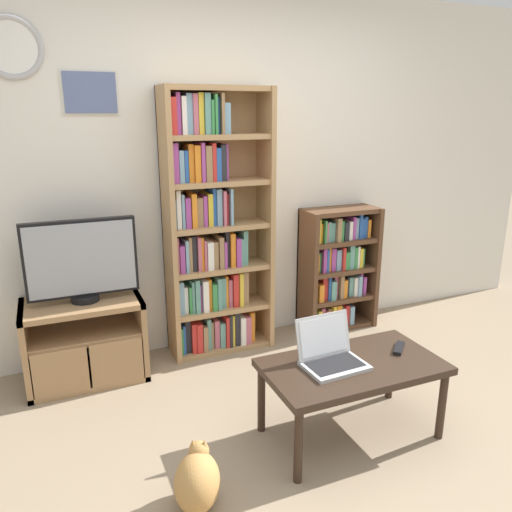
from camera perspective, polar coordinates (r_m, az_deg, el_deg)
name	(u,v)px	position (r m, az deg, el deg)	size (l,w,h in m)	color
ground_plane	(353,478)	(2.74, 11.08, -23.64)	(18.00, 18.00, 0.00)	gray
wall_back	(225,173)	(3.75, -3.58, 9.46)	(5.87, 0.09, 2.60)	silver
tv_stand	(85,341)	(3.55, -18.92, -9.13)	(0.76, 0.45, 0.56)	#9E754C
television	(82,261)	(3.37, -19.31, -0.52)	(0.69, 0.18, 0.54)	black
bookshelf_tall	(212,233)	(3.61, -5.07, 2.63)	(0.76, 0.29, 1.91)	tan
bookshelf_short	(336,268)	(4.15, 9.08, -1.39)	(0.62, 0.29, 1.01)	brown
coffee_table	(352,371)	(2.82, 10.96, -12.81)	(0.97, 0.53, 0.44)	#332319
laptop	(330,353)	(2.75, 8.45, -10.91)	(0.34, 0.29, 0.25)	#B7BABC
remote_near_laptop	(399,348)	(3.00, 16.02, -10.07)	(0.15, 0.14, 0.02)	black
cat	(198,481)	(2.49, -6.70, -24.14)	(0.30, 0.56, 0.30)	#B78447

